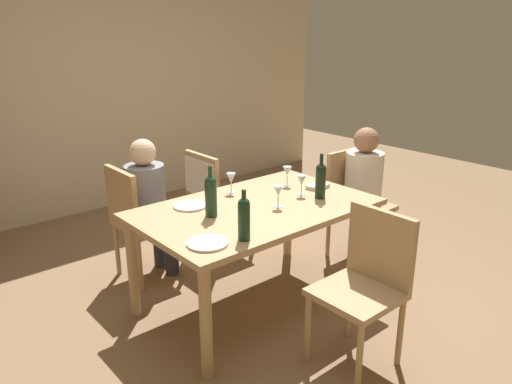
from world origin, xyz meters
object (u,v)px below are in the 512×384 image
object	(u,v)px
person_woman_host	(149,198)
dinner_plate_guest_left	(190,206)
dining_table	(256,218)
chair_right_end	(354,196)
wine_glass_near_right	(231,179)
chair_far_right	(210,190)
wine_bottle_short_olive	(244,217)
person_man_bearded	(366,185)
chair_near	(367,278)
dinner_plate_host	(207,243)
wine_bottle_tall_green	(321,179)
wine_glass_centre	(287,172)
wine_bottle_dark_red	(211,195)
chair_far_left	(137,216)
handbag	(252,229)
wine_glass_near_left	(301,181)
wine_glass_far	(278,192)

from	to	relation	value
person_woman_host	dinner_plate_guest_left	bearing A→B (deg)	-1.14
dining_table	dinner_plate_guest_left	world-z (taller)	dinner_plate_guest_left
chair_right_end	wine_glass_near_right	world-z (taller)	chair_right_end
chair_far_right	wine_bottle_short_olive	bearing A→B (deg)	-27.47
chair_far_right	person_man_bearded	bearing A→B (deg)	46.29
chair_far_right	person_woman_host	xyz separation A→B (m)	(-0.57, -0.00, 0.05)
chair_near	dinner_plate_guest_left	xyz separation A→B (m)	(-0.43, 1.16, 0.22)
dining_table	dinner_plate_host	xyz separation A→B (m)	(-0.61, -0.29, 0.09)
wine_bottle_tall_green	wine_glass_centre	distance (m)	0.37
dining_table	chair_far_right	xyz separation A→B (m)	(0.24, 0.88, -0.07)
wine_bottle_dark_red	wine_bottle_short_olive	distance (m)	0.43
chair_far_left	dinner_plate_host	xyz separation A→B (m)	(-0.16, -1.17, 0.22)
person_woman_host	wine_bottle_short_olive	xyz separation A→B (m)	(-0.08, -1.26, 0.24)
dining_table	chair_far_left	distance (m)	0.99
dining_table	chair_far_right	size ratio (longest dim) A/B	1.74
chair_near	handbag	world-z (taller)	chair_near
person_man_bearded	handbag	size ratio (longest dim) A/B	4.08
chair_far_right	person_man_bearded	size ratio (longest dim) A/B	0.81
wine_bottle_tall_green	wine_bottle_dark_red	distance (m)	0.82
wine_bottle_dark_red	wine_glass_near_left	world-z (taller)	wine_bottle_dark_red
wine_glass_near_right	dinner_plate_host	xyz separation A→B (m)	(-0.66, -0.63, -0.10)
chair_right_end	handbag	world-z (taller)	chair_right_end
dining_table	wine_bottle_tall_green	size ratio (longest dim) A/B	4.99
dining_table	person_woman_host	size ratio (longest dim) A/B	1.43
wine_bottle_short_olive	chair_right_end	bearing A→B (deg)	16.30
dining_table	chair_far_left	size ratio (longest dim) A/B	1.74
chair_near	wine_glass_near_left	xyz separation A→B (m)	(0.31, 0.84, 0.32)
chair_far_right	dinner_plate_host	distance (m)	1.46
wine_bottle_short_olive	chair_far_left	bearing A→B (deg)	91.44
wine_glass_near_left	wine_glass_far	world-z (taller)	same
chair_near	dinner_plate_host	bearing A→B (deg)	50.19
dinner_plate_guest_left	wine_glass_far	bearing A→B (deg)	-41.18
wine_glass_near_left	wine_glass_centre	bearing A→B (deg)	69.82
wine_glass_near_left	dinner_plate_guest_left	size ratio (longest dim) A/B	0.66
handbag	dinner_plate_guest_left	bearing A→B (deg)	-150.59
wine_glass_near_left	dinner_plate_guest_left	xyz separation A→B (m)	(-0.75, 0.32, -0.10)
chair_near	wine_glass_near_right	distance (m)	1.26
person_man_bearded	wine_bottle_tall_green	distance (m)	0.78
wine_bottle_tall_green	wine_glass_far	xyz separation A→B (m)	(-0.35, 0.06, -0.03)
wine_bottle_tall_green	wine_glass_near_left	distance (m)	0.15
person_woman_host	dinner_plate_host	distance (m)	1.21
chair_far_right	person_man_bearded	xyz separation A→B (m)	(0.95, -0.90, 0.06)
wine_bottle_short_olive	dinner_plate_host	bearing A→B (deg)	156.32
wine_bottle_short_olive	wine_glass_near_right	distance (m)	0.85
chair_far_right	chair_right_end	bearing A→B (deg)	50.10
wine_bottle_tall_green	wine_glass_far	bearing A→B (deg)	170.57
chair_near	wine_glass_near_left	size ratio (longest dim) A/B	6.17
wine_bottle_tall_green	dinner_plate_guest_left	distance (m)	0.93
wine_glass_near_left	wine_glass_near_right	xyz separation A→B (m)	(-0.35, 0.37, 0.00)
wine_bottle_dark_red	dinner_plate_guest_left	bearing A→B (deg)	91.88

